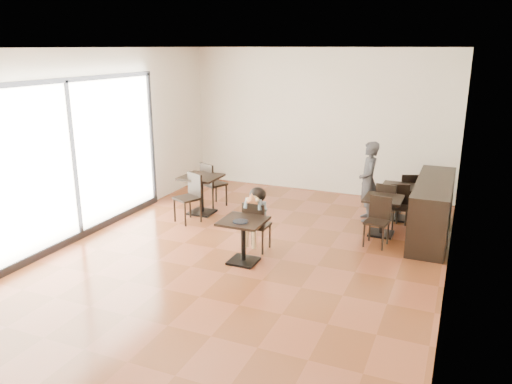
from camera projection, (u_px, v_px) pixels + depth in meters
The scene contains 23 objects.
floor at pixel (247, 254), 8.05m from camera, with size 6.00×8.00×0.01m, color brown.
ceiling at pixel (246, 48), 7.15m from camera, with size 6.00×8.00×0.01m, color white.
wall_back at pixel (319, 122), 11.13m from camera, with size 6.00×0.01×3.20m, color silver.
wall_front at pixel (47, 253), 4.07m from camera, with size 6.00×0.01×3.20m, color silver.
wall_left at pixel (90, 143), 8.73m from camera, with size 0.01×8.00×3.20m, color silver.
wall_right at pixel (457, 176), 6.48m from camera, with size 0.01×8.00×3.20m, color silver.
storefront_window at pixel (72, 160), 8.33m from camera, with size 0.04×4.50×2.60m, color white.
child_table at pixel (243, 241), 7.64m from camera, with size 0.66×0.66×0.69m, color black, non-canonical shape.
child_chair at pixel (257, 225), 8.11m from camera, with size 0.38×0.38×0.84m, color black, non-canonical shape.
child at pixel (257, 219), 8.08m from camera, with size 0.38×0.53×1.05m, color slate, non-canonical shape.
plate at pixel (240, 222), 7.46m from camera, with size 0.23×0.23×0.01m, color black.
pizza_slice at pixel (253, 200), 7.80m from camera, with size 0.24×0.19×0.06m, color #D3C165, non-canonical shape.
adult_patron at pixel (368, 182), 9.41m from camera, with size 0.56×0.37×1.53m, color #343438.
cafe_table_mid at pixel (382, 216), 8.78m from camera, with size 0.65×0.65×0.69m, color black, non-canonical shape.
cafe_table_left at pixel (202, 195), 9.90m from camera, with size 0.73×0.73×0.77m, color black, non-canonical shape.
cafe_table_back at pixel (398, 202), 9.60m from camera, with size 0.63×0.63×0.67m, color black, non-canonical shape.
chair_mid_a at pixel (387, 204), 9.24m from camera, with size 0.37×0.37×0.82m, color black, non-canonical shape.
chair_mid_b at pixel (377, 222), 8.27m from camera, with size 0.37×0.37×0.82m, color black, non-canonical shape.
chair_left_a at pixel (214, 184), 10.36m from camera, with size 0.42×0.42×0.93m, color black, non-canonical shape.
chair_left_b at pixel (187, 198), 9.39m from camera, with size 0.42×0.42×0.93m, color black, non-canonical shape.
chair_back_a at pixel (408, 192), 10.02m from camera, with size 0.36×0.36×0.80m, color black, non-canonical shape.
chair_back_b at pixel (400, 208), 9.05m from camera, with size 0.36×0.36×0.80m, color black, non-canonical shape.
service_counter at pixel (432, 209), 8.69m from camera, with size 0.60×2.40×1.00m, color black.
Camera 1 is at (3.04, -6.80, 3.23)m, focal length 35.00 mm.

